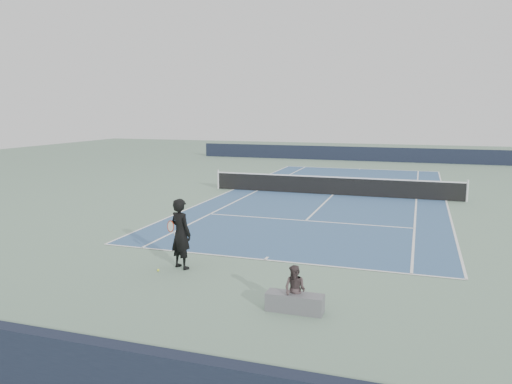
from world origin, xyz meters
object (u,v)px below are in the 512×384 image
(tennis_player, at_px, (181,234))
(tennis_ball, at_px, (158,270))
(tennis_net, at_px, (333,185))
(spectator_bench, at_px, (295,296))

(tennis_player, height_order, tennis_ball, tennis_player)
(tennis_ball, bearing_deg, tennis_net, 79.84)
(tennis_net, bearing_deg, tennis_player, -98.56)
(tennis_net, xyz_separation_m, tennis_ball, (-2.47, -13.77, -0.47))
(tennis_ball, bearing_deg, spectator_bench, -19.54)
(tennis_ball, xyz_separation_m, spectator_bench, (4.20, -1.49, 0.32))
(tennis_ball, distance_m, spectator_bench, 4.47)
(tennis_net, xyz_separation_m, spectator_bench, (1.73, -15.25, -0.15))
(tennis_ball, height_order, spectator_bench, spectator_bench)
(spectator_bench, bearing_deg, tennis_ball, 160.46)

